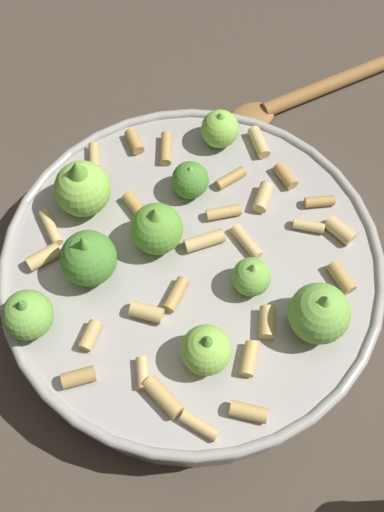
# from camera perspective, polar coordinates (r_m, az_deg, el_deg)

# --- Properties ---
(ground_plane) EXTENTS (2.40, 2.40, 0.00)m
(ground_plane) POSITION_cam_1_polar(r_m,az_deg,el_deg) (0.55, -0.00, -3.11)
(ground_plane) COLOR #42382D
(cooking_pan) EXTENTS (0.32, 0.32, 0.12)m
(cooking_pan) POSITION_cam_1_polar(r_m,az_deg,el_deg) (0.52, -0.23, -1.48)
(cooking_pan) COLOR #9E9993
(cooking_pan) RESTS_ON ground
(wooden_spoon) EXTENTS (0.09, 0.26, 0.02)m
(wooden_spoon) POSITION_cam_1_polar(r_m,az_deg,el_deg) (0.69, 12.14, 15.17)
(wooden_spoon) COLOR olive
(wooden_spoon) RESTS_ON ground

